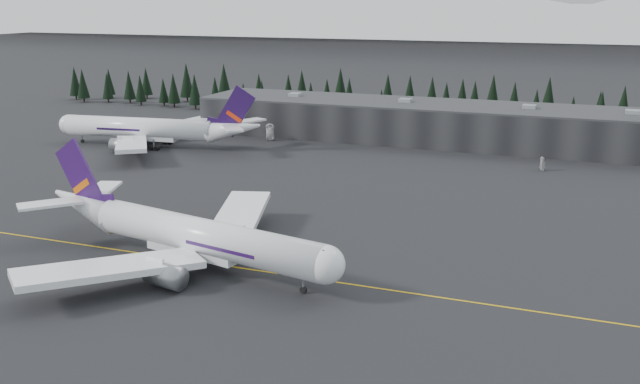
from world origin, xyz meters
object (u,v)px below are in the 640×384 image
at_px(terminal, 434,122).
at_px(gse_vehicle_b, 543,168).
at_px(jet_parked, 156,129).
at_px(gse_vehicle_a, 270,138).
at_px(jet_main, 182,233).

relative_size(terminal, gse_vehicle_b, 40.82).
relative_size(jet_parked, gse_vehicle_a, 12.24).
distance_m(terminal, jet_main, 129.31).
relative_size(terminal, gse_vehicle_a, 28.08).
xyz_separation_m(terminal, jet_main, (-17.51, -128.12, -0.66)).
distance_m(terminal, gse_vehicle_a, 54.83).
bearing_deg(gse_vehicle_b, jet_parked, -111.69).
bearing_deg(gse_vehicle_b, gse_vehicle_a, -124.79).
relative_size(jet_main, jet_parked, 0.97).
bearing_deg(gse_vehicle_a, jet_parked, -149.91).
height_order(jet_main, gse_vehicle_a, jet_main).
height_order(jet_main, jet_parked, jet_parked).
relative_size(terminal, jet_main, 2.38).
bearing_deg(jet_main, gse_vehicle_b, 71.89).
xyz_separation_m(gse_vehicle_a, gse_vehicle_b, (88.68, -12.40, -0.12)).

